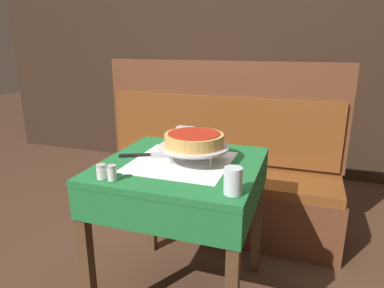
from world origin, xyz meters
TOP-DOWN VIEW (x-y plane):
  - dining_table_front at (0.00, 0.00)m, footprint 0.74×0.74m
  - dining_table_rear at (-0.34, 1.58)m, footprint 0.64×0.64m
  - booth_bench at (-0.04, 0.77)m, footprint 1.73×0.46m
  - back_wall_panel at (0.00, 2.05)m, footprint 6.00×0.04m
  - pizza_pan_stand at (0.06, 0.02)m, footprint 0.33×0.33m
  - deep_dish_pizza at (0.06, 0.02)m, footprint 0.28×0.28m
  - pizza_server at (-0.19, 0.03)m, footprint 0.27×0.16m
  - water_glass_near at (0.31, -0.28)m, footprint 0.07×0.07m
  - salt_shaker at (-0.24, -0.31)m, footprint 0.04×0.04m
  - pepper_shaker at (-0.19, -0.31)m, footprint 0.04×0.04m
  - napkin_holder at (-0.10, 0.33)m, footprint 0.10×0.05m
  - condiment_caddy at (-0.41, 1.53)m, footprint 0.12×0.12m

SIDE VIEW (x-z plane):
  - booth_bench at x=-0.04m, z-range -0.25..0.94m
  - dining_table_rear at x=-0.34m, z-range 0.26..1.01m
  - dining_table_front at x=0.00m, z-range 0.27..1.03m
  - pizza_server at x=-0.19m, z-range 0.76..0.77m
  - salt_shaker at x=-0.24m, z-range 0.76..0.82m
  - pepper_shaker at x=-0.19m, z-range 0.76..0.82m
  - condiment_caddy at x=-0.41m, z-range 0.71..0.89m
  - napkin_holder at x=-0.10m, z-range 0.76..0.85m
  - water_glass_near at x=0.31m, z-range 0.76..0.86m
  - pizza_pan_stand at x=0.06m, z-range 0.79..0.87m
  - deep_dish_pizza at x=0.06m, z-range 0.84..0.90m
  - back_wall_panel at x=0.00m, z-range 0.00..2.40m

